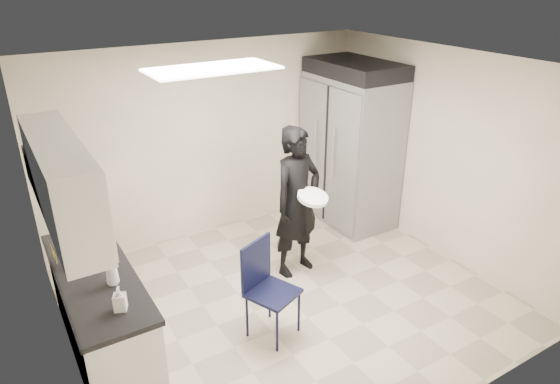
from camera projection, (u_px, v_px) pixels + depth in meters
floor at (288, 299)px, 5.64m from camera, size 4.50×4.50×0.00m
ceiling at (290, 66)px, 4.57m from camera, size 4.50×4.50×0.00m
back_wall at (210, 141)px, 6.66m from camera, size 4.50×0.00×4.50m
left_wall at (55, 255)px, 4.04m from camera, size 0.00×4.00×4.00m
right_wall at (443, 155)px, 6.17m from camera, size 0.00×4.00×4.00m
ceiling_panel at (212, 69)px, 4.61m from camera, size 1.20×0.60×0.02m
lower_counter at (102, 316)px, 4.70m from camera, size 0.60×1.90×0.86m
countertop at (95, 275)px, 4.51m from camera, size 0.64×1.95×0.05m
sink at (91, 263)px, 4.72m from camera, size 0.42×0.40×0.14m
faucet at (66, 255)px, 4.56m from camera, size 0.02×0.02×0.24m
upper_cabinets at (62, 183)px, 4.06m from camera, size 0.35×1.80×0.75m
towel_dispenser at (38, 164)px, 5.01m from camera, size 0.22×0.30×0.35m
notice_sticker_left at (55, 257)px, 4.16m from camera, size 0.00×0.12×0.07m
notice_sticker_right at (52, 251)px, 4.33m from camera, size 0.00×0.12×0.07m
commercial_fridge at (350, 151)px, 7.07m from camera, size 0.80×1.35×2.10m
fridge_compressor at (355, 69)px, 6.59m from camera, size 0.80×1.35×0.20m
folding_chair at (273, 293)px, 4.91m from camera, size 0.57×0.57×0.99m
man_tuxedo at (297, 202)px, 5.83m from camera, size 0.74×0.57×1.83m
bucket_lid at (313, 197)px, 5.59m from camera, size 0.41×0.41×0.04m
soap_bottle_a at (111, 270)px, 4.29m from camera, size 0.14×0.14×0.28m
soap_bottle_b at (119, 299)px, 3.97m from camera, size 0.13×0.13×0.21m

